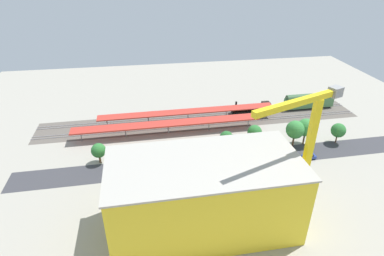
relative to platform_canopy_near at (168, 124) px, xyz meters
The scene contains 26 objects.
ground_plane 19.04m from the platform_canopy_near, 134.83° to the left, with size 184.88×184.88×0.00m, color #9E998C.
rail_bed 15.93m from the platform_canopy_near, 148.23° to the right, with size 115.55×14.87×0.01m, color #5B544C.
street_asphalt 22.98m from the platform_canopy_near, 125.47° to the left, with size 115.55×9.00×0.01m, color #38383D.
track_rails 15.89m from the platform_canopy_near, 148.23° to the right, with size 115.54×10.22×0.12m.
platform_canopy_near is the anchor object (origin of this frame).
platform_canopy_far 10.87m from the platform_canopy_near, 136.28° to the right, with size 62.75×5.31×4.34m.
locomotive 35.53m from the platform_canopy_near, 160.94° to the right, with size 16.33×2.83×4.90m.
passenger_coach 57.22m from the platform_canopy_near, 168.33° to the right, with size 19.55×3.37×6.08m.
parked_car_0 44.92m from the platform_canopy_near, 151.25° to the left, with size 4.18×1.96×1.65m.
parked_car_1 37.66m from the platform_canopy_near, 143.90° to the left, with size 4.42×1.84×1.68m.
parked_car_2 31.63m from the platform_canopy_near, 136.28° to the left, with size 4.28×2.00×1.65m.
parked_car_3 26.85m from the platform_canopy_near, 123.45° to the left, with size 4.15×1.85×1.81m.
parked_car_4 22.73m from the platform_canopy_near, 106.95° to the left, with size 4.42×1.94×1.65m.
parked_car_5 22.19m from the platform_canopy_near, 88.76° to the left, with size 4.72×1.93×1.87m.
parked_car_6 23.37m from the platform_canopy_near, 68.41° to the left, with size 4.78×2.07×1.54m.
construction_building 42.48m from the platform_canopy_near, 95.19° to the left, with size 38.68×18.52×16.38m, color yellow.
construction_roof_slab 44.13m from the platform_canopy_near, 95.19° to the left, with size 39.28×19.12×0.40m, color #ADA89E.
tower_crane 50.19m from the platform_canopy_near, 121.32° to the left, with size 21.28×9.48×29.77m.
box_truck_0 29.79m from the platform_canopy_near, 106.21° to the left, with size 9.49×3.44×3.64m.
street_tree_0 43.83m from the platform_canopy_near, 162.35° to the left, with size 5.58×5.58×8.68m.
street_tree_1 21.48m from the platform_canopy_near, 138.80° to the left, with size 4.22×4.22×7.12m.
street_tree_2 28.43m from the platform_canopy_near, 153.06° to the left, with size 4.39×4.39×7.68m.
street_tree_3 25.02m from the platform_canopy_near, 32.98° to the left, with size 4.21×4.21×6.19m.
street_tree_4 40.40m from the platform_canopy_near, 159.87° to the left, with size 5.64×5.64×8.60m.
street_tree_5 54.24m from the platform_canopy_near, 164.70° to the left, with size 4.51×4.51×6.73m.
traffic_light 30.14m from the platform_canopy_near, 153.31° to the left, with size 0.50×0.36×6.44m.
Camera 1 is at (20.09, 79.18, 52.30)m, focal length 29.53 mm.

